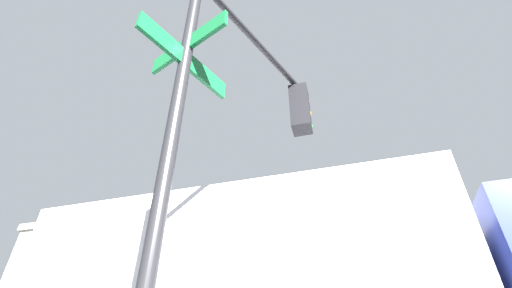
# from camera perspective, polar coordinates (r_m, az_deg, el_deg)

# --- Properties ---
(traffic_signal_near) EXTENTS (1.45, 2.80, 5.40)m
(traffic_signal_near) POSITION_cam_1_polar(r_m,az_deg,el_deg) (4.21, -0.63, 6.14)
(traffic_signal_near) COLOR black
(traffic_signal_near) RESTS_ON ground_plane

